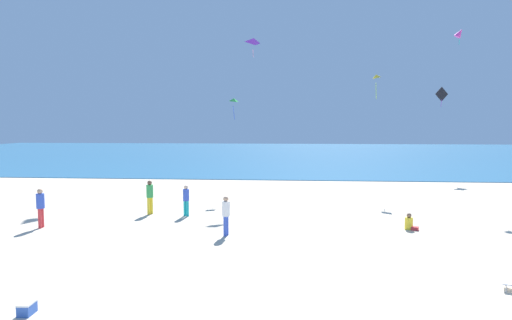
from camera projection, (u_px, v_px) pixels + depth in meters
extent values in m
plane|color=beige|center=(259.00, 226.00, 18.58)|extent=(120.00, 120.00, 0.00)
cube|color=teal|center=(281.00, 153.00, 63.30)|extent=(120.00, 60.00, 0.05)
cube|color=white|center=(512.00, 283.00, 11.46)|extent=(0.63, 0.66, 0.03)
cylinder|color=#B7B7BC|center=(506.00, 289.00, 11.30)|extent=(0.02, 0.02, 0.20)
cylinder|color=#B7B7BC|center=(505.00, 282.00, 11.76)|extent=(0.02, 0.02, 0.20)
cube|color=#2D56B7|center=(27.00, 309.00, 9.99)|extent=(0.30, 0.42, 0.25)
cube|color=white|center=(27.00, 303.00, 9.98)|extent=(0.31, 0.43, 0.04)
cylinder|color=#19ADB2|center=(185.00, 208.00, 20.63)|extent=(0.13, 0.13, 0.74)
cylinder|color=#19ADB2|center=(188.00, 209.00, 20.54)|extent=(0.13, 0.13, 0.74)
cylinder|color=blue|center=(186.00, 195.00, 20.53)|extent=(0.40, 0.40, 0.56)
sphere|color=beige|center=(186.00, 187.00, 20.50)|extent=(0.20, 0.20, 0.20)
cylinder|color=red|center=(42.00, 218.00, 18.37)|extent=(0.15, 0.15, 0.84)
cylinder|color=red|center=(40.00, 219.00, 18.18)|extent=(0.15, 0.15, 0.84)
cylinder|color=blue|center=(40.00, 201.00, 18.22)|extent=(0.36, 0.36, 0.63)
sphere|color=tan|center=(40.00, 191.00, 18.18)|extent=(0.23, 0.23, 0.23)
cylinder|color=yellow|center=(409.00, 223.00, 18.00)|extent=(0.43, 0.43, 0.50)
sphere|color=#846047|center=(409.00, 215.00, 17.97)|extent=(0.20, 0.20, 0.20)
cube|color=red|center=(414.00, 228.00, 17.93)|extent=(0.44, 0.37, 0.15)
cylinder|color=yellow|center=(149.00, 206.00, 20.96)|extent=(0.14, 0.14, 0.83)
cylinder|color=yellow|center=(151.00, 205.00, 21.11)|extent=(0.14, 0.14, 0.83)
cylinder|color=green|center=(150.00, 191.00, 20.97)|extent=(0.44, 0.44, 0.62)
sphere|color=brown|center=(150.00, 183.00, 20.94)|extent=(0.23, 0.23, 0.23)
cylinder|color=blue|center=(227.00, 225.00, 17.09)|extent=(0.14, 0.14, 0.78)
cylinder|color=blue|center=(225.00, 226.00, 16.92)|extent=(0.14, 0.14, 0.78)
cylinder|color=white|center=(226.00, 209.00, 16.95)|extent=(0.38, 0.38, 0.59)
sphere|color=tan|center=(226.00, 199.00, 16.91)|extent=(0.22, 0.22, 0.22)
pyramid|color=purple|center=(254.00, 40.00, 26.25)|extent=(1.03, 0.98, 0.55)
cylinder|color=pink|center=(253.00, 53.00, 26.38)|extent=(0.06, 0.07, 0.47)
cube|color=black|center=(442.00, 94.00, 34.56)|extent=(1.13, 0.40, 1.17)
cylinder|color=purple|center=(441.00, 103.00, 34.62)|extent=(0.07, 0.13, 0.63)
pyramid|color=green|center=(234.00, 100.00, 26.68)|extent=(0.68, 0.69, 0.26)
cylinder|color=blue|center=(234.00, 113.00, 26.76)|extent=(0.14, 0.13, 0.84)
cone|color=#DB3DA8|center=(460.00, 33.00, 25.30)|extent=(0.71, 0.58, 0.64)
cylinder|color=#1EADAD|center=(459.00, 41.00, 25.33)|extent=(0.05, 0.04, 0.47)
pyramid|color=yellow|center=(376.00, 76.00, 27.29)|extent=(0.68, 0.75, 0.31)
cylinder|color=#99DB33|center=(376.00, 91.00, 27.37)|extent=(0.08, 0.06, 1.04)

